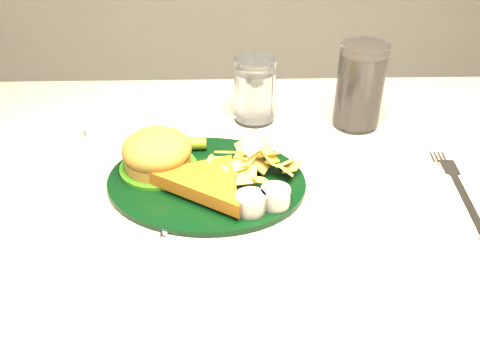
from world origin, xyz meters
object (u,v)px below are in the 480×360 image
object	(u,v)px
table	(252,345)
fork_napkin	(465,200)
water_glass	(255,90)
cola_glass	(360,86)
dinner_plate	(206,166)

from	to	relation	value
table	fork_napkin	bearing A→B (deg)	-9.11
water_glass	fork_napkin	world-z (taller)	water_glass
fork_napkin	cola_glass	bearing A→B (deg)	118.87
dinner_plate	cola_glass	size ratio (longest dim) A/B	2.00
table	water_glass	xyz separation A→B (m)	(0.01, 0.22, 0.43)
water_glass	fork_napkin	xyz separation A→B (m)	(0.30, -0.27, -0.05)
cola_glass	dinner_plate	bearing A→B (deg)	-145.29
water_glass	cola_glass	world-z (taller)	cola_glass
table	dinner_plate	xyz separation A→B (m)	(-0.07, 0.01, 0.41)
water_glass	fork_napkin	bearing A→B (deg)	-42.19
table	water_glass	size ratio (longest dim) A/B	10.10
cola_glass	water_glass	bearing A→B (deg)	172.31
cola_glass	fork_napkin	xyz separation A→B (m)	(0.11, -0.24, -0.07)
table	cola_glass	distance (m)	0.53
table	water_glass	bearing A→B (deg)	87.62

